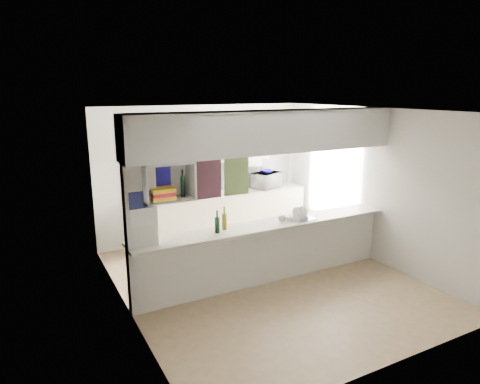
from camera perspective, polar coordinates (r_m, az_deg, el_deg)
floor at (r=6.77m, az=3.50°, el=-11.73°), size 4.80×4.80×0.00m
ceiling at (r=6.13m, az=3.86°, el=10.83°), size 4.80×4.80×0.00m
wall_back at (r=8.41m, az=-4.94°, el=2.62°), size 4.20×0.00×4.20m
wall_left at (r=5.56m, az=-15.14°, el=-3.55°), size 0.00×4.80×4.80m
wall_right at (r=7.62m, az=17.26°, el=0.90°), size 0.00×4.80×4.80m
servery_partition at (r=6.16m, az=2.34°, el=2.03°), size 4.20×0.50×2.60m
cubby_shelf at (r=5.53m, az=-9.88°, el=1.05°), size 0.65×0.35×0.50m
kitchen_run at (r=8.34m, az=-3.15°, el=-0.78°), size 3.60×0.63×2.24m
microwave at (r=8.76m, az=3.59°, el=1.61°), size 0.67×0.56×0.32m
bowl at (r=8.68m, az=3.61°, el=2.77°), size 0.24×0.24×0.06m
dish_rack at (r=6.70m, az=8.19°, el=-2.93°), size 0.43×0.34×0.22m
cup at (r=6.50m, az=5.62°, el=-3.60°), size 0.13×0.13×0.09m
wine_bottles at (r=6.08m, az=-2.56°, el=-4.10°), size 0.22×0.15×0.34m
plastic_tubs at (r=6.66m, az=7.31°, el=-3.48°), size 0.49×0.21×0.07m
utensil_jar at (r=8.12m, az=-6.41°, el=-0.03°), size 0.10×0.10×0.14m
knife_block at (r=8.32m, az=-3.53°, el=0.63°), size 0.14×0.13×0.22m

